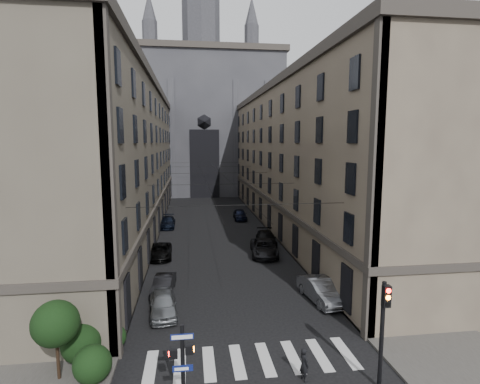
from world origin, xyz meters
name	(u,v)px	position (x,y,z in m)	size (l,w,h in m)	color
sidewalk_left	(134,230)	(-10.50, 36.00, 0.07)	(7.00, 80.00, 0.15)	#383533
sidewalk_right	(290,225)	(10.50, 36.00, 0.07)	(7.00, 80.00, 0.15)	#383533
zebra_crossing	(251,360)	(0.00, 5.00, 0.01)	(11.00, 3.20, 0.01)	beige
building_left	(107,159)	(-13.44, 36.00, 9.34)	(13.60, 60.60, 18.85)	#524A3E
building_right	(312,158)	(13.44, 36.00, 9.34)	(13.60, 60.60, 18.85)	brown
gothic_tower	(202,114)	(0.00, 74.96, 17.80)	(35.00, 23.00, 58.00)	#2D2D33
pedestrian_signal_left	(182,363)	(-3.51, 1.50, 2.32)	(1.02, 0.38, 4.00)	black
traffic_light_right	(383,322)	(5.60, 1.92, 3.29)	(0.34, 0.50, 5.20)	black
shrub_cluster	(77,340)	(-8.72, 5.01, 1.80)	(3.90, 4.40, 3.90)	black
tram_wires	(213,175)	(0.00, 35.63, 7.25)	(14.00, 60.00, 0.43)	black
car_left_near	(163,304)	(-4.99, 11.02, 0.75)	(1.77, 4.41, 1.50)	gray
car_left_midnear	(164,284)	(-5.21, 14.73, 0.65)	(1.39, 3.97, 1.31)	black
car_left_midfar	(160,251)	(-6.14, 23.67, 0.68)	(2.25, 4.88, 1.36)	black
car_left_far	(167,222)	(-6.20, 37.27, 0.71)	(2.00, 4.93, 1.43)	black
car_right_near	(321,290)	(6.20, 11.69, 0.81)	(1.71, 4.91, 1.62)	slate
car_right_midnear	(264,248)	(4.31, 23.09, 0.79)	(2.61, 5.67, 1.58)	black
car_right_midfar	(266,239)	(5.28, 26.81, 0.76)	(2.12, 5.21, 1.51)	black
car_right_far	(240,214)	(4.24, 41.04, 0.77)	(1.81, 4.50, 1.53)	black
pedestrian	(304,364)	(2.25, 3.00, 0.83)	(0.61, 0.40, 1.66)	black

